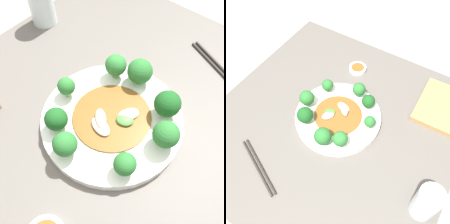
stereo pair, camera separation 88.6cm
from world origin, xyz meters
The scene contains 16 objects.
ground_plane centered at (0.00, 0.00, 0.00)m, with size 8.00×8.00×0.00m, color #B7B2A8.
table centered at (0.00, 0.00, 0.35)m, with size 0.89×0.87×0.70m.
plate centered at (-0.02, 0.00, 0.72)m, with size 0.31×0.31×0.02m.
broccoli_southeast centered at (0.06, -0.08, 0.76)m, with size 0.06×0.06×0.07m.
broccoli_west centered at (-0.14, 0.02, 0.76)m, with size 0.05×0.05×0.06m.
broccoli_south centered at (-0.01, -0.12, 0.76)m, with size 0.05×0.05×0.07m.
broccoli_northwest centered at (-0.12, 0.07, 0.76)m, with size 0.05×0.05×0.06m.
broccoli_northeast centered at (0.07, 0.07, 0.76)m, with size 0.05×0.05×0.06m.
broccoli_southwest centered at (-0.10, -0.10, 0.76)m, with size 0.04×0.04×0.05m.
broccoli_north centered at (-0.04, 0.12, 0.76)m, with size 0.04×0.04×0.05m.
broccoli_east centered at (0.09, 0.01, 0.76)m, with size 0.06×0.06×0.07m.
stirfry_center centered at (-0.03, 0.00, 0.73)m, with size 0.17×0.17×0.02m.
drinking_glass centered at (0.12, 0.38, 0.77)m, with size 0.07×0.07×0.13m.
chopsticks centered at (0.27, -0.12, 0.71)m, with size 0.11×0.21×0.01m.
sauce_dish centered at (-0.28, -0.06, 0.71)m, with size 0.07×0.07×0.02m.
cutting_board centered at (-0.27, 0.30, 0.71)m, with size 0.23×0.17×0.02m.
Camera 2 is at (0.43, 0.28, 1.50)m, focal length 42.00 mm.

